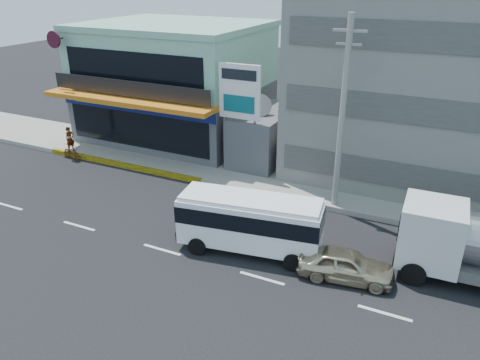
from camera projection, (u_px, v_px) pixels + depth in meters
name	position (u px, v px, depth m)	size (l,w,h in m)	color
ground	(162.00, 250.00, 21.46)	(120.00, 120.00, 0.00)	black
sidewalk	(327.00, 188.00, 27.21)	(70.00, 5.00, 0.30)	gray
shop_building	(176.00, 85.00, 34.45)	(12.40, 11.70, 8.00)	#434347
concrete_building	(447.00, 60.00, 26.93)	(16.00, 12.00, 14.00)	gray
gap_structure	(265.00, 137.00, 30.59)	(3.00, 6.00, 3.50)	#434347
satellite_dish	(259.00, 114.00, 29.02)	(1.50, 1.50, 0.15)	slate
billboard	(240.00, 98.00, 27.19)	(2.60, 0.18, 6.90)	gray
utility_pole_near	(342.00, 116.00, 23.04)	(1.60, 0.30, 10.00)	#999993
minibus	(250.00, 220.00, 20.78)	(6.64, 3.02, 2.68)	white
sedan	(346.00, 265.00, 19.20)	(1.58, 3.93, 1.34)	beige
motorcycle_rider	(72.00, 149.00, 31.48)	(1.86, 0.95, 2.27)	#4E170B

